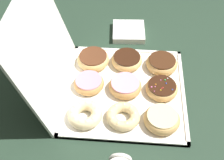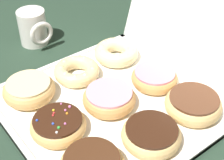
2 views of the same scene
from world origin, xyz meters
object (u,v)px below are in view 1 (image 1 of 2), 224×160
donut_box (125,90)px  sprinkle_donut_1 (162,88)px  cruller_donut_6 (85,114)px  pink_frosted_donut_7 (89,83)px  cruller_donut_3 (123,116)px  chocolate_frosted_donut_2 (162,63)px  chocolate_frosted_donut_8 (93,59)px  pink_frosted_donut_4 (126,86)px  napkin_stack (128,32)px  glazed_ring_donut_0 (162,119)px  chocolate_frosted_donut_5 (126,60)px

donut_box → sprinkle_donut_1: (0.00, -0.13, 0.02)m
cruller_donut_6 → pink_frosted_donut_7: size_ratio=1.05×
cruller_donut_3 → sprinkle_donut_1: bearing=-45.2°
cruller_donut_3 → pink_frosted_donut_7: (0.13, 0.13, 0.00)m
sprinkle_donut_1 → chocolate_frosted_donut_2: (0.12, -0.00, 0.00)m
sprinkle_donut_1 → chocolate_frosted_donut_8: size_ratio=0.93×
pink_frosted_donut_4 → pink_frosted_donut_7: pink_frosted_donut_4 is taller
chocolate_frosted_donut_2 → napkin_stack: chocolate_frosted_donut_2 is taller
sprinkle_donut_1 → glazed_ring_donut_0: bearing=178.2°
glazed_ring_donut_0 → chocolate_frosted_donut_8: same height
chocolate_frosted_donut_2 → pink_frosted_donut_4: chocolate_frosted_donut_2 is taller
chocolate_frosted_donut_2 → chocolate_frosted_donut_5: size_ratio=1.00×
chocolate_frosted_donut_2 → pink_frosted_donut_4: (-0.13, 0.13, -0.00)m
chocolate_frosted_donut_5 → pink_frosted_donut_7: bearing=135.4°
glazed_ring_donut_0 → chocolate_frosted_donut_2: bearing=-1.9°
sprinkle_donut_1 → chocolate_frosted_donut_5: 0.19m
cruller_donut_3 → napkin_stack: size_ratio=0.82×
sprinkle_donut_1 → cruller_donut_6: 0.28m
glazed_ring_donut_0 → cruller_donut_3: (0.00, 0.13, -0.00)m
chocolate_frosted_donut_2 → chocolate_frosted_donut_8: same height
glazed_ring_donut_0 → chocolate_frosted_donut_5: bearing=25.7°
napkin_stack → cruller_donut_6: bearing=164.9°
sprinkle_donut_1 → chocolate_frosted_donut_2: size_ratio=0.97×
sprinkle_donut_1 → cruller_donut_3: 0.18m
glazed_ring_donut_0 → chocolate_frosted_donut_8: bearing=44.4°
chocolate_frosted_donut_5 → napkin_stack: chocolate_frosted_donut_5 is taller
cruller_donut_3 → pink_frosted_donut_4: pink_frosted_donut_4 is taller
cruller_donut_3 → chocolate_frosted_donut_5: (0.26, 0.00, 0.00)m
pink_frosted_donut_4 → pink_frosted_donut_7: (0.01, 0.13, -0.00)m
donut_box → pink_frosted_donut_7: bearing=87.6°
sprinkle_donut_1 → chocolate_frosted_donut_5: bearing=45.0°
cruller_donut_3 → cruller_donut_6: cruller_donut_6 is taller
chocolate_frosted_donut_2 → napkin_stack: 0.24m
glazed_ring_donut_0 → pink_frosted_donut_7: size_ratio=1.08×
cruller_donut_3 → cruller_donut_6: bearing=91.6°
donut_box → chocolate_frosted_donut_2: bearing=-47.0°
chocolate_frosted_donut_2 → pink_frosted_donut_4: bearing=133.8°
chocolate_frosted_donut_2 → chocolate_frosted_donut_8: (0.00, 0.26, 0.00)m
cruller_donut_3 → napkin_stack: bearing=-0.2°
pink_frosted_donut_4 → cruller_donut_3: bearing=178.2°
pink_frosted_donut_4 → sprinkle_donut_1: bearing=-88.5°
pink_frosted_donut_4 → chocolate_frosted_donut_8: (0.13, 0.13, 0.00)m
pink_frosted_donut_7 → donut_box: bearing=-92.4°
chocolate_frosted_donut_2 → pink_frosted_donut_7: chocolate_frosted_donut_2 is taller
cruller_donut_6 → napkin_stack: cruller_donut_6 is taller
pink_frosted_donut_4 → napkin_stack: size_ratio=0.87×
sprinkle_donut_1 → donut_box: bearing=90.4°
cruller_donut_6 → chocolate_frosted_donut_8: bearing=0.9°
pink_frosted_donut_4 → chocolate_frosted_donut_8: chocolate_frosted_donut_8 is taller
chocolate_frosted_donut_2 → cruller_donut_6: size_ratio=1.02×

